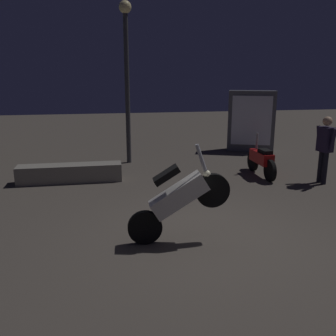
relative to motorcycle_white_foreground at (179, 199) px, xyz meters
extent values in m
plane|color=#4C443D|center=(0.56, 0.13, -0.74)|extent=(40.00, 40.00, 0.00)
cylinder|color=black|center=(-0.54, 0.02, -0.46)|extent=(0.56, 0.12, 0.56)
cylinder|color=black|center=(0.55, -0.02, 0.12)|extent=(0.56, 0.12, 0.56)
cube|color=beige|center=(0.00, 0.00, 0.06)|extent=(0.98, 0.34, 0.76)
cube|color=black|center=(-0.20, 0.01, 0.40)|extent=(0.44, 0.26, 0.32)
cylinder|color=gray|center=(0.35, -0.02, 0.66)|extent=(0.21, 0.07, 0.44)
sphere|color=#F2EABF|center=(0.45, -0.02, 0.40)|extent=(0.12, 0.12, 0.12)
cylinder|color=black|center=(3.00, 3.03, -0.46)|extent=(0.10, 0.56, 0.56)
cylinder|color=black|center=(2.99, 4.13, -0.46)|extent=(0.10, 0.56, 0.56)
cube|color=#B71414|center=(3.00, 3.58, -0.23)|extent=(0.31, 0.95, 0.30)
cube|color=black|center=(3.00, 3.38, -0.03)|extent=(0.24, 0.44, 0.10)
cylinder|color=gray|center=(2.99, 3.93, 0.14)|extent=(0.06, 0.06, 0.45)
sphere|color=#F2EABF|center=(2.99, 4.03, -0.18)|extent=(0.12, 0.12, 0.12)
cylinder|color=black|center=(4.23, 2.57, -0.34)|extent=(0.12, 0.12, 0.82)
cylinder|color=black|center=(4.20, 2.73, -0.34)|extent=(0.12, 0.12, 0.82)
cube|color=#261E38|center=(4.21, 2.65, 0.37)|extent=(0.30, 0.40, 0.61)
sphere|color=tan|center=(4.21, 2.65, 0.82)|extent=(0.23, 0.23, 0.23)
cylinder|color=#261E38|center=(4.25, 2.41, 0.40)|extent=(0.12, 0.20, 0.55)
cylinder|color=#261E38|center=(4.17, 2.88, 0.40)|extent=(0.12, 0.20, 0.55)
cylinder|color=#38383D|center=(-0.39, 5.73, 1.43)|extent=(0.14, 0.14, 4.34)
sphere|color=#F9E59E|center=(-0.39, 5.73, 3.74)|extent=(0.36, 0.36, 0.36)
cube|color=#595960|center=(3.99, 6.80, 0.31)|extent=(1.67, 1.02, 2.10)
cube|color=white|center=(3.89, 6.55, 0.36)|extent=(1.27, 0.50, 1.68)
cube|color=gray|center=(-2.02, 3.88, -0.52)|extent=(2.59, 0.50, 0.45)
camera|label=1|loc=(-1.15, -5.54, 1.97)|focal=39.84mm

